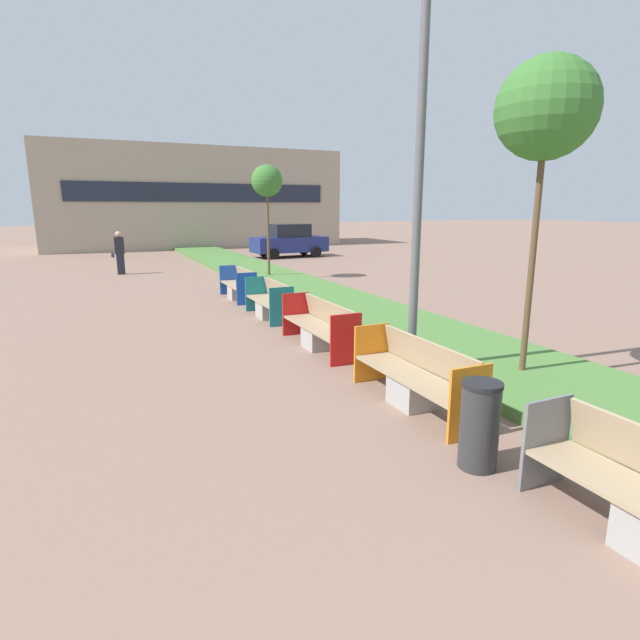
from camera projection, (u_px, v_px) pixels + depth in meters
The scene contains 12 objects.
planter_grass_strip at pixel (374, 317), 12.49m from camera, with size 2.80×120.00×0.18m.
building_backdrop at pixel (194, 199), 36.26m from camera, with size 20.12×7.24×6.78m.
bench_orange_frame at pixel (415, 380), 7.11m from camera, with size 0.65×2.40×0.94m.
bench_red_frame at pixel (320, 330), 10.03m from camera, with size 0.65×2.47×0.94m.
bench_teal_frame at pixel (270, 304), 12.80m from camera, with size 0.65×2.05×0.94m.
bench_blue_frame at pixel (239, 287), 15.43m from camera, with size 0.65×2.08×0.94m.
litter_bin at pixel (479, 425), 5.38m from camera, with size 0.43×0.43×0.98m.
street_lamp_post at pixel (422, 90), 7.32m from camera, with size 0.24×0.44×8.16m.
sapling_tree_near at pixel (546, 111), 7.31m from camera, with size 1.48×1.48×4.94m.
sapling_tree_far at pixel (267, 182), 18.86m from camera, with size 1.19×1.19×4.36m.
pedestrian_walking at pixel (120, 252), 20.96m from camera, with size 0.53×0.24×1.80m.
parked_car_distant at pixel (289, 241), 28.34m from camera, with size 4.29×2.00×1.86m.
Camera 1 is at (-3.09, 1.46, 2.79)m, focal length 28.00 mm.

